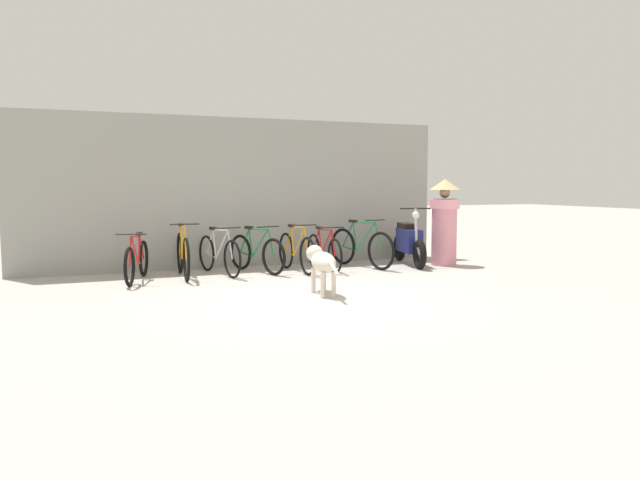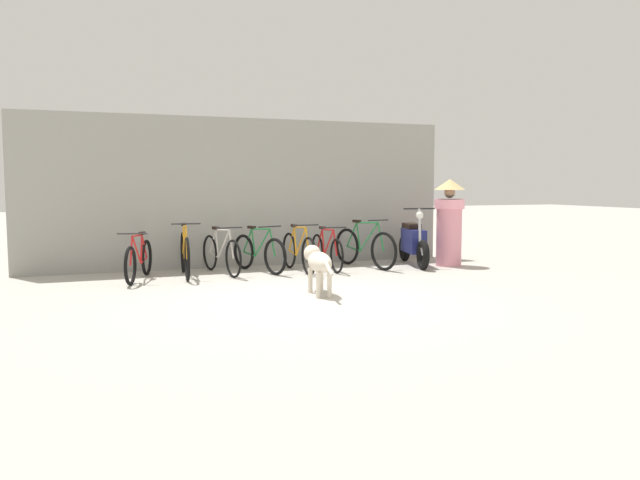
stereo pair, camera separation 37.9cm
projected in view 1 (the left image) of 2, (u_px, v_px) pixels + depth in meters
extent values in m
plane|color=#ADA89E|center=(314.00, 299.00, 8.35)|extent=(60.00, 60.00, 0.00)
cube|color=gray|center=(240.00, 193.00, 11.58)|extent=(8.01, 0.20, 2.75)
torus|color=black|center=(129.00, 267.00, 9.33)|extent=(0.24, 0.59, 0.60)
torus|color=black|center=(144.00, 258.00, 10.38)|extent=(0.24, 0.59, 0.60)
cylinder|color=red|center=(135.00, 251.00, 9.72)|extent=(0.19, 0.50, 0.50)
cylinder|color=red|center=(139.00, 250.00, 10.02)|extent=(0.07, 0.14, 0.46)
cylinder|color=red|center=(135.00, 236.00, 9.75)|extent=(0.22, 0.59, 0.06)
cylinder|color=red|center=(141.00, 261.00, 10.19)|extent=(0.15, 0.39, 0.07)
cylinder|color=red|center=(141.00, 247.00, 10.22)|extent=(0.12, 0.31, 0.42)
cylinder|color=red|center=(130.00, 252.00, 9.39)|extent=(0.08, 0.18, 0.45)
cube|color=black|center=(139.00, 234.00, 10.05)|extent=(0.12, 0.19, 0.05)
cylinder|color=black|center=(131.00, 234.00, 9.45)|extent=(0.44, 0.17, 0.02)
torus|color=black|center=(186.00, 260.00, 9.77)|extent=(0.10, 0.71, 0.70)
torus|color=black|center=(180.00, 253.00, 10.73)|extent=(0.10, 0.71, 0.70)
cylinder|color=orange|center=(183.00, 243.00, 10.12)|extent=(0.07, 0.51, 0.58)
cylinder|color=orange|center=(182.00, 242.00, 10.40)|extent=(0.04, 0.13, 0.53)
cylinder|color=orange|center=(183.00, 227.00, 10.14)|extent=(0.07, 0.59, 0.06)
cylinder|color=orange|center=(181.00, 256.00, 10.55)|extent=(0.06, 0.39, 0.08)
cylinder|color=orange|center=(180.00, 240.00, 10.57)|extent=(0.05, 0.31, 0.49)
cylinder|color=orange|center=(186.00, 243.00, 9.81)|extent=(0.04, 0.18, 0.52)
cube|color=black|center=(181.00, 225.00, 10.42)|extent=(0.08, 0.18, 0.05)
cylinder|color=black|center=(185.00, 224.00, 9.86)|extent=(0.46, 0.06, 0.02)
torus|color=black|center=(232.00, 259.00, 10.14)|extent=(0.15, 0.63, 0.63)
torus|color=black|center=(207.00, 253.00, 11.02)|extent=(0.15, 0.63, 0.63)
cylinder|color=beige|center=(222.00, 245.00, 10.46)|extent=(0.12, 0.52, 0.53)
cylinder|color=beige|center=(214.00, 244.00, 10.72)|extent=(0.05, 0.14, 0.48)
cylinder|color=beige|center=(220.00, 230.00, 10.49)|extent=(0.14, 0.60, 0.06)
cylinder|color=beige|center=(211.00, 256.00, 10.86)|extent=(0.10, 0.40, 0.08)
cylinder|color=beige|center=(210.00, 242.00, 10.88)|extent=(0.08, 0.31, 0.44)
cylinder|color=beige|center=(230.00, 245.00, 10.19)|extent=(0.06, 0.19, 0.47)
cube|color=black|center=(213.00, 228.00, 10.74)|extent=(0.10, 0.19, 0.05)
cylinder|color=black|center=(228.00, 228.00, 10.23)|extent=(0.46, 0.11, 0.02)
torus|color=black|center=(274.00, 257.00, 10.47)|extent=(0.26, 0.62, 0.63)
torus|color=black|center=(241.00, 252.00, 11.20)|extent=(0.26, 0.62, 0.63)
cylinder|color=#1E7238|center=(260.00, 243.00, 10.74)|extent=(0.18, 0.47, 0.53)
cylinder|color=#1E7238|center=(251.00, 243.00, 10.94)|extent=(0.07, 0.13, 0.48)
cylinder|color=#1E7238|center=(258.00, 229.00, 10.75)|extent=(0.21, 0.54, 0.06)
cylinder|color=#1E7238|center=(246.00, 254.00, 11.06)|extent=(0.15, 0.36, 0.08)
cylinder|color=#1E7238|center=(245.00, 241.00, 11.08)|extent=(0.12, 0.28, 0.44)
cylinder|color=#1E7238|center=(271.00, 243.00, 10.51)|extent=(0.08, 0.17, 0.47)
cube|color=black|center=(249.00, 228.00, 10.96)|extent=(0.12, 0.19, 0.05)
cylinder|color=black|center=(268.00, 227.00, 10.54)|extent=(0.44, 0.17, 0.02)
torus|color=black|center=(308.00, 256.00, 10.47)|extent=(0.07, 0.65, 0.65)
torus|color=black|center=(286.00, 251.00, 11.36)|extent=(0.07, 0.65, 0.65)
cylinder|color=orange|center=(299.00, 242.00, 10.80)|extent=(0.05, 0.49, 0.54)
cylinder|color=orange|center=(293.00, 241.00, 11.05)|extent=(0.03, 0.13, 0.50)
cylinder|color=orange|center=(298.00, 227.00, 10.82)|extent=(0.05, 0.57, 0.06)
cylinder|color=orange|center=(290.00, 253.00, 11.20)|extent=(0.04, 0.37, 0.08)
cylinder|color=orange|center=(289.00, 239.00, 11.22)|extent=(0.04, 0.29, 0.46)
cylinder|color=orange|center=(306.00, 242.00, 10.52)|extent=(0.03, 0.18, 0.48)
cube|color=black|center=(292.00, 226.00, 11.07)|extent=(0.08, 0.18, 0.05)
cylinder|color=black|center=(304.00, 225.00, 10.56)|extent=(0.46, 0.04, 0.02)
torus|color=black|center=(335.00, 256.00, 10.72)|extent=(0.05, 0.61, 0.61)
torus|color=black|center=(314.00, 250.00, 11.67)|extent=(0.05, 0.61, 0.61)
cylinder|color=red|center=(326.00, 243.00, 11.07)|extent=(0.04, 0.51, 0.50)
cylinder|color=red|center=(320.00, 242.00, 11.35)|extent=(0.03, 0.13, 0.46)
cylinder|color=red|center=(325.00, 230.00, 11.10)|extent=(0.04, 0.59, 0.06)
cylinder|color=red|center=(317.00, 252.00, 11.50)|extent=(0.04, 0.39, 0.07)
cylinder|color=red|center=(316.00, 240.00, 11.52)|extent=(0.03, 0.31, 0.42)
cylinder|color=red|center=(333.00, 243.00, 10.77)|extent=(0.03, 0.18, 0.45)
cube|color=black|center=(319.00, 228.00, 11.37)|extent=(0.07, 0.18, 0.05)
cylinder|color=black|center=(332.00, 228.00, 10.82)|extent=(0.46, 0.03, 0.02)
torus|color=black|center=(381.00, 251.00, 11.10)|extent=(0.23, 0.68, 0.69)
torus|color=black|center=(343.00, 246.00, 11.94)|extent=(0.23, 0.68, 0.69)
cylinder|color=#1E7238|center=(366.00, 237.00, 11.40)|extent=(0.16, 0.51, 0.57)
cylinder|color=#1E7238|center=(355.00, 237.00, 11.65)|extent=(0.06, 0.14, 0.53)
cylinder|color=#1E7238|center=(364.00, 223.00, 11.42)|extent=(0.18, 0.60, 0.06)
cylinder|color=#1E7238|center=(350.00, 248.00, 11.78)|extent=(0.13, 0.39, 0.08)
cylinder|color=#1E7238|center=(348.00, 235.00, 11.80)|extent=(0.11, 0.31, 0.48)
cylinder|color=#1E7238|center=(378.00, 237.00, 11.14)|extent=(0.07, 0.19, 0.51)
cube|color=black|center=(353.00, 221.00, 11.66)|extent=(0.11, 0.19, 0.05)
cylinder|color=black|center=(375.00, 220.00, 11.18)|extent=(0.45, 0.14, 0.02)
torus|color=black|center=(420.00, 254.00, 11.23)|extent=(0.24, 0.55, 0.54)
torus|color=black|center=(399.00, 247.00, 12.47)|extent=(0.24, 0.55, 0.54)
cube|color=navy|center=(409.00, 240.00, 11.83)|extent=(0.47, 0.89, 0.44)
cube|color=black|center=(407.00, 226.00, 11.96)|extent=(0.36, 0.58, 0.10)
cylinder|color=silver|center=(416.00, 226.00, 11.42)|extent=(0.08, 0.15, 0.63)
cylinder|color=silver|center=(418.00, 248.00, 11.32)|extent=(0.09, 0.22, 0.23)
cylinder|color=black|center=(415.00, 209.00, 11.44)|extent=(0.57, 0.16, 0.03)
sphere|color=silver|center=(416.00, 215.00, 11.42)|extent=(0.17, 0.17, 0.14)
ellipsoid|color=beige|center=(323.00, 262.00, 8.59)|extent=(0.36, 0.74, 0.29)
cylinder|color=beige|center=(313.00, 281.00, 8.81)|extent=(0.07, 0.07, 0.35)
cylinder|color=beige|center=(324.00, 280.00, 8.85)|extent=(0.07, 0.07, 0.35)
cylinder|color=beige|center=(323.00, 285.00, 8.39)|extent=(0.07, 0.07, 0.35)
cylinder|color=beige|center=(334.00, 285.00, 8.43)|extent=(0.07, 0.07, 0.35)
sphere|color=beige|center=(315.00, 253.00, 8.99)|extent=(0.27, 0.27, 0.24)
ellipsoid|color=beige|center=(313.00, 254.00, 9.09)|extent=(0.11, 0.14, 0.09)
cylinder|color=beige|center=(334.00, 269.00, 8.14)|extent=(0.07, 0.31, 0.16)
cylinder|color=pink|center=(444.00, 232.00, 11.80)|extent=(0.65, 0.65, 1.25)
cylinder|color=#FFA0B2|center=(445.00, 204.00, 11.75)|extent=(0.77, 0.77, 0.18)
sphere|color=tan|center=(445.00, 193.00, 11.73)|extent=(0.28, 0.28, 0.20)
cone|color=tan|center=(445.00, 184.00, 11.72)|extent=(0.80, 0.80, 0.20)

